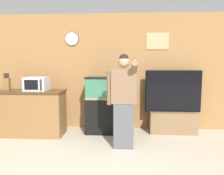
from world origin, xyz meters
name	(u,v)px	position (x,y,z in m)	size (l,w,h in m)	color
wall_back_paneled	(106,72)	(0.00, 3.01, 1.30)	(10.00, 0.08, 2.60)	olive
counter_island	(31,113)	(-1.53, 2.39, 0.47)	(1.41, 0.58, 0.94)	brown
microwave	(37,84)	(-1.38, 2.41, 1.08)	(0.44, 0.40, 0.28)	silver
knife_block	(7,84)	(-2.02, 2.40, 1.08)	(0.14, 0.10, 0.36)	brown
aquarium_on_stand	(107,105)	(0.06, 2.60, 0.61)	(0.92, 0.38, 1.21)	black
tv_on_stand	(173,115)	(1.48, 2.72, 0.40)	(1.19, 0.40, 1.35)	brown
person_standing	(123,100)	(0.41, 1.81, 0.87)	(0.52, 0.40, 1.67)	#515156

